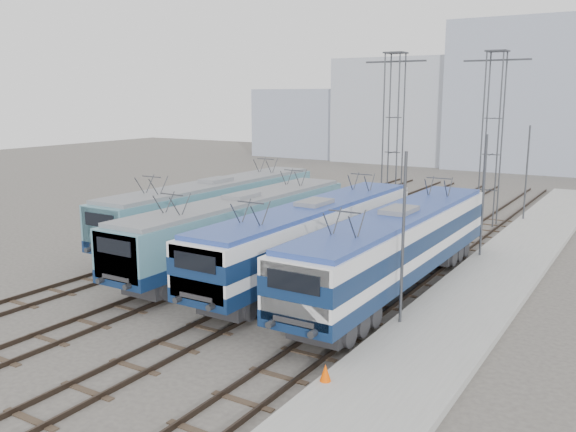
# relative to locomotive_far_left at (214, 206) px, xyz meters

# --- Properties ---
(ground) EXTENTS (160.00, 160.00, 0.00)m
(ground) POSITION_rel_locomotive_far_left_xyz_m (6.75, -9.73, -2.31)
(ground) COLOR #514C47
(platform) EXTENTS (4.00, 70.00, 0.30)m
(platform) POSITION_rel_locomotive_far_left_xyz_m (16.95, -1.73, -2.16)
(platform) COLOR #9E9E99
(platform) RESTS_ON ground
(locomotive_far_left) EXTENTS (2.94, 18.57, 3.50)m
(locomotive_far_left) POSITION_rel_locomotive_far_left_xyz_m (0.00, 0.00, 0.00)
(locomotive_far_left) COLOR #0E2349
(locomotive_far_left) RESTS_ON ground
(locomotive_center_left) EXTENTS (2.85, 18.01, 3.39)m
(locomotive_center_left) POSITION_rel_locomotive_far_left_xyz_m (4.50, -3.49, -0.06)
(locomotive_center_left) COLOR #0E2349
(locomotive_center_left) RESTS_ON ground
(locomotive_center_right) EXTENTS (2.89, 18.27, 3.43)m
(locomotive_center_right) POSITION_rel_locomotive_far_left_xyz_m (9.00, -3.51, 0.02)
(locomotive_center_right) COLOR #0E2349
(locomotive_center_right) RESTS_ON ground
(locomotive_far_right) EXTENTS (2.95, 18.65, 3.51)m
(locomotive_far_right) POSITION_rel_locomotive_far_left_xyz_m (13.50, -3.64, 0.07)
(locomotive_far_right) COLOR #0E2349
(locomotive_far_right) RESTS_ON ground
(catenary_tower_west) EXTENTS (4.50, 1.20, 12.00)m
(catenary_tower_west) POSITION_rel_locomotive_far_left_xyz_m (6.75, 12.27, 4.33)
(catenary_tower_west) COLOR #3F4247
(catenary_tower_west) RESTS_ON ground
(catenary_tower_east) EXTENTS (4.50, 1.20, 12.00)m
(catenary_tower_east) POSITION_rel_locomotive_far_left_xyz_m (13.25, 14.27, 4.33)
(catenary_tower_east) COLOR #3F4247
(catenary_tower_east) RESTS_ON ground
(mast_front) EXTENTS (0.12, 0.12, 7.00)m
(mast_front) POSITION_rel_locomotive_far_left_xyz_m (15.35, -7.73, 1.19)
(mast_front) COLOR #3F4247
(mast_front) RESTS_ON ground
(mast_mid) EXTENTS (0.12, 0.12, 7.00)m
(mast_mid) POSITION_rel_locomotive_far_left_xyz_m (15.35, 4.27, 1.19)
(mast_mid) COLOR #3F4247
(mast_mid) RESTS_ON ground
(mast_rear) EXTENTS (0.12, 0.12, 7.00)m
(mast_rear) POSITION_rel_locomotive_far_left_xyz_m (15.35, 16.27, 1.19)
(mast_rear) COLOR #3F4247
(mast_rear) RESTS_ON ground
(safety_cone) EXTENTS (0.36, 0.36, 0.56)m
(safety_cone) POSITION_rel_locomotive_far_left_xyz_m (15.25, -13.74, -1.73)
(safety_cone) COLOR #FD5000
(safety_cone) RESTS_ON platform
(building_west) EXTENTS (18.00, 12.00, 14.00)m
(building_west) POSITION_rel_locomotive_far_left_xyz_m (-7.25, 52.27, 4.69)
(building_west) COLOR #A6ADBA
(building_west) RESTS_ON ground
(building_center) EXTENTS (22.00, 14.00, 18.00)m
(building_center) POSITION_rel_locomotive_far_left_xyz_m (10.75, 52.27, 6.69)
(building_center) COLOR #969FB5
(building_center) RESTS_ON ground
(building_far_west) EXTENTS (14.00, 10.00, 10.00)m
(building_far_west) POSITION_rel_locomotive_far_left_xyz_m (-23.25, 52.27, 2.69)
(building_far_west) COLOR #969FB5
(building_far_west) RESTS_ON ground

